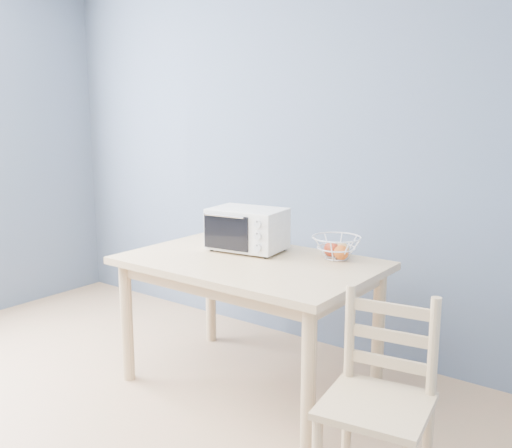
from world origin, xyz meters
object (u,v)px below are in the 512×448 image
Objects in this scene: dining_table at (250,277)px; dining_chair at (379,406)px; toaster_oven at (245,228)px; fruit_basket at (337,247)px.

dining_table is 1.64× the size of dining_chair.
toaster_oven reaches higher than dining_table.
dining_chair is at bearing -51.66° from fruit_basket.
dining_table is at bearing -141.03° from fruit_basket.
dining_table is 3.01× the size of toaster_oven.
dining_chair is (1.02, -0.50, -0.23)m from dining_table.
fruit_basket reaches higher than dining_chair.
toaster_oven reaches higher than dining_chair.
fruit_basket is 0.40× the size of dining_chair.
dining_chair is at bearing -26.26° from dining_table.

